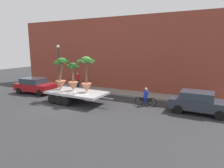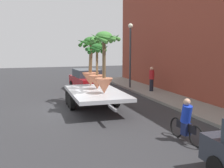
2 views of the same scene
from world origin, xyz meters
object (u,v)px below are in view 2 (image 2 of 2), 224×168
cyclist (186,122)px  street_lamp (130,47)px  potted_palm_front (91,63)px  potted_palm_rear (97,69)px  trailing_car (87,79)px  flatbed_trailer (94,94)px  pedestrian_near_gate (152,78)px  potted_palm_middle (104,61)px

cyclist → street_lamp: size_ratio=0.38×
potted_palm_front → potted_palm_rear: bearing=1.1°
cyclist → trailing_car: trailing_car is taller
flatbed_trailer → potted_palm_front: 2.23m
cyclist → street_lamp: 11.70m
trailing_car → street_lamp: street_lamp is taller
cyclist → pedestrian_near_gate: 9.67m
potted_palm_middle → street_lamp: bearing=148.5°
flatbed_trailer → potted_palm_front: potted_palm_front is taller
potted_palm_rear → cyclist: 6.43m
trailing_car → pedestrian_near_gate: size_ratio=2.47×
pedestrian_near_gate → flatbed_trailer: bearing=-56.5°
potted_palm_rear → pedestrian_near_gate: bearing=122.5°
potted_palm_front → street_lamp: size_ratio=0.59×
potted_palm_rear → trailing_car: 5.75m
cyclist → trailing_car: size_ratio=0.44×
pedestrian_near_gate → street_lamp: size_ratio=0.35×
flatbed_trailer → potted_palm_middle: (1.14, 0.21, 1.83)m
potted_palm_rear → pedestrian_near_gate: (-3.04, 4.76, -1.02)m
potted_palm_front → street_lamp: 5.56m
potted_palm_rear → potted_palm_middle: potted_palm_middle is taller
potted_palm_rear → trailing_car: size_ratio=0.58×
flatbed_trailer → pedestrian_near_gate: pedestrian_near_gate is taller
trailing_car → street_lamp: size_ratio=0.88×
flatbed_trailer → potted_palm_front: size_ratio=2.16×
flatbed_trailer → pedestrian_near_gate: 5.98m
potted_palm_middle → cyclist: 5.29m
street_lamp → flatbed_trailer: bearing=-38.0°
potted_palm_front → pedestrian_near_gate: bearing=109.9°
cyclist → pedestrian_near_gate: size_ratio=1.08×
potted_palm_front → pedestrian_near_gate: (-1.73, 4.78, -1.29)m
cyclist → pedestrian_near_gate: bearing=160.6°
potted_palm_middle → potted_palm_front: 2.72m
potted_palm_front → street_lamp: bearing=133.5°
flatbed_trailer → potted_palm_middle: 2.17m
potted_palm_rear → cyclist: size_ratio=1.33×
potted_palm_rear → potted_palm_front: size_ratio=0.86×
potted_palm_middle → potted_palm_front: size_ratio=1.06×
cyclist → pedestrian_near_gate: (-9.11, 3.21, 0.37)m
flatbed_trailer → pedestrian_near_gate: bearing=123.5°
potted_palm_middle → pedestrian_near_gate: potted_palm_middle is taller
potted_palm_front → trailing_car: potted_palm_front is taller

